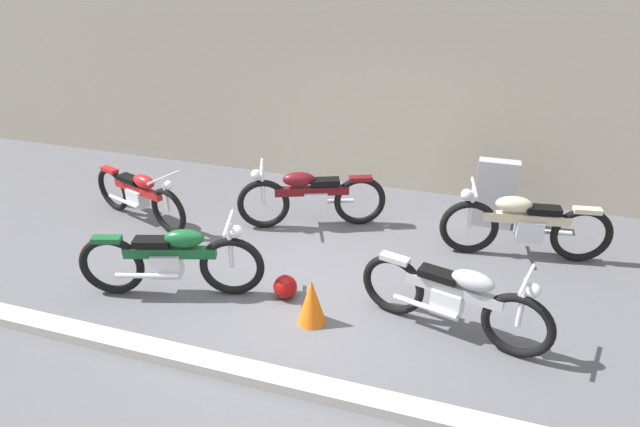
{
  "coord_description": "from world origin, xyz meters",
  "views": [
    {
      "loc": [
        1.85,
        -5.07,
        3.89
      ],
      "look_at": [
        -0.1,
        1.11,
        0.55
      ],
      "focal_mm": 30.87,
      "sensor_mm": 36.0,
      "label": 1
    }
  ],
  "objects_px": {
    "motorcycle_maroon": "(311,197)",
    "motorcycle_green": "(173,260)",
    "motorcycle_silver": "(454,298)",
    "motorcycle_red": "(139,195)",
    "traffic_cone": "(312,301)",
    "helmet": "(285,287)",
    "motorcycle_cream": "(524,225)",
    "stone_marker": "(495,194)"
  },
  "relations": [
    {
      "from": "helmet",
      "to": "motorcycle_green",
      "type": "bearing_deg",
      "value": -165.74
    },
    {
      "from": "motorcycle_maroon",
      "to": "motorcycle_green",
      "type": "xyz_separation_m",
      "value": [
        -1.0,
        -2.11,
        0.0
      ]
    },
    {
      "from": "helmet",
      "to": "motorcycle_red",
      "type": "relative_size",
      "value": 0.15
    },
    {
      "from": "motorcycle_green",
      "to": "motorcycle_cream",
      "type": "bearing_deg",
      "value": 11.61
    },
    {
      "from": "stone_marker",
      "to": "motorcycle_maroon",
      "type": "distance_m",
      "value": 2.66
    },
    {
      "from": "helmet",
      "to": "motorcycle_maroon",
      "type": "height_order",
      "value": "motorcycle_maroon"
    },
    {
      "from": "motorcycle_silver",
      "to": "stone_marker",
      "type": "bearing_deg",
      "value": 97.03
    },
    {
      "from": "motorcycle_maroon",
      "to": "motorcycle_green",
      "type": "distance_m",
      "value": 2.33
    },
    {
      "from": "motorcycle_silver",
      "to": "helmet",
      "type": "bearing_deg",
      "value": -168.32
    },
    {
      "from": "traffic_cone",
      "to": "motorcycle_red",
      "type": "bearing_deg",
      "value": 154.38
    },
    {
      "from": "helmet",
      "to": "motorcycle_silver",
      "type": "xyz_separation_m",
      "value": [
        1.94,
        -0.08,
        0.31
      ]
    },
    {
      "from": "traffic_cone",
      "to": "motorcycle_maroon",
      "type": "bearing_deg",
      "value": 108.59
    },
    {
      "from": "helmet",
      "to": "motorcycle_green",
      "type": "height_order",
      "value": "motorcycle_green"
    },
    {
      "from": "motorcycle_red",
      "to": "motorcycle_maroon",
      "type": "height_order",
      "value": "motorcycle_maroon"
    },
    {
      "from": "stone_marker",
      "to": "motorcycle_red",
      "type": "height_order",
      "value": "stone_marker"
    },
    {
      "from": "stone_marker",
      "to": "motorcycle_silver",
      "type": "xyz_separation_m",
      "value": [
        -0.33,
        -2.68,
        -0.05
      ]
    },
    {
      "from": "motorcycle_cream",
      "to": "motorcycle_green",
      "type": "height_order",
      "value": "motorcycle_cream"
    },
    {
      "from": "stone_marker",
      "to": "traffic_cone",
      "type": "height_order",
      "value": "stone_marker"
    },
    {
      "from": "motorcycle_maroon",
      "to": "motorcycle_cream",
      "type": "bearing_deg",
      "value": 158.52
    },
    {
      "from": "stone_marker",
      "to": "helmet",
      "type": "height_order",
      "value": "stone_marker"
    },
    {
      "from": "motorcycle_silver",
      "to": "motorcycle_red",
      "type": "bearing_deg",
      "value": 179.01
    },
    {
      "from": "traffic_cone",
      "to": "motorcycle_red",
      "type": "xyz_separation_m",
      "value": [
        -3.17,
        1.52,
        0.15
      ]
    },
    {
      "from": "traffic_cone",
      "to": "motorcycle_green",
      "type": "height_order",
      "value": "motorcycle_green"
    },
    {
      "from": "stone_marker",
      "to": "motorcycle_silver",
      "type": "relative_size",
      "value": 0.49
    },
    {
      "from": "helmet",
      "to": "motorcycle_cream",
      "type": "bearing_deg",
      "value": 34.25
    },
    {
      "from": "motorcycle_maroon",
      "to": "motorcycle_red",
      "type": "bearing_deg",
      "value": -7.82
    },
    {
      "from": "traffic_cone",
      "to": "motorcycle_red",
      "type": "relative_size",
      "value": 0.29
    },
    {
      "from": "motorcycle_red",
      "to": "helmet",
      "type": "bearing_deg",
      "value": -4.87
    },
    {
      "from": "traffic_cone",
      "to": "motorcycle_maroon",
      "type": "relative_size",
      "value": 0.27
    },
    {
      "from": "helmet",
      "to": "motorcycle_maroon",
      "type": "xyz_separation_m",
      "value": [
        -0.27,
        1.79,
        0.33
      ]
    },
    {
      "from": "helmet",
      "to": "motorcycle_maroon",
      "type": "distance_m",
      "value": 1.84
    },
    {
      "from": "traffic_cone",
      "to": "motorcycle_cream",
      "type": "distance_m",
      "value": 3.1
    },
    {
      "from": "motorcycle_red",
      "to": "motorcycle_cream",
      "type": "bearing_deg",
      "value": 25.09
    },
    {
      "from": "motorcycle_red",
      "to": "traffic_cone",
      "type": "bearing_deg",
      "value": -7.3
    },
    {
      "from": "motorcycle_silver",
      "to": "motorcycle_green",
      "type": "bearing_deg",
      "value": -161.64
    },
    {
      "from": "stone_marker",
      "to": "traffic_cone",
      "type": "distance_m",
      "value": 3.48
    },
    {
      "from": "motorcycle_cream",
      "to": "motorcycle_silver",
      "type": "height_order",
      "value": "motorcycle_cream"
    },
    {
      "from": "helmet",
      "to": "motorcycle_green",
      "type": "distance_m",
      "value": 1.36
    },
    {
      "from": "motorcycle_cream",
      "to": "motorcycle_green",
      "type": "distance_m",
      "value": 4.47
    },
    {
      "from": "helmet",
      "to": "traffic_cone",
      "type": "distance_m",
      "value": 0.58
    },
    {
      "from": "motorcycle_green",
      "to": "motorcycle_maroon",
      "type": "bearing_deg",
      "value": 47.74
    },
    {
      "from": "helmet",
      "to": "motorcycle_silver",
      "type": "height_order",
      "value": "motorcycle_silver"
    }
  ]
}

